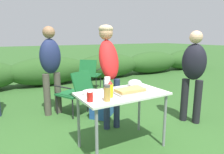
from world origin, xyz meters
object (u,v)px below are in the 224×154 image
at_px(plate_stack, 92,93).
at_px(mustard_bottle, 110,89).
at_px(standing_person_in_red_jacket, 109,62).
at_px(standing_person_in_gray_fleece, 51,63).
at_px(spice_jar, 107,93).
at_px(folding_table, 122,99).
at_px(food_tray, 130,91).
at_px(standing_person_in_olive_jacket, 193,69).
at_px(ketchup_bottle, 90,96).
at_px(mixing_bowl, 135,83).
at_px(cooler_box, 102,107).
at_px(camp_chair_green_behind_table, 90,73).
at_px(camp_chair_near_hedge, 76,90).
at_px(paper_cup_stack, 107,84).

relative_size(plate_stack, mustard_bottle, 1.15).
height_order(standing_person_in_red_jacket, standing_person_in_gray_fleece, standing_person_in_red_jacket).
distance_m(spice_jar, standing_person_in_gray_fleece, 1.81).
xyz_separation_m(folding_table, mustard_bottle, (-0.22, -0.08, 0.17)).
distance_m(food_tray, standing_person_in_olive_jacket, 1.37).
bearing_deg(ketchup_bottle, spice_jar, -24.35).
relative_size(mixing_bowl, standing_person_in_red_jacket, 0.12).
xyz_separation_m(standing_person_in_gray_fleece, cooler_box, (0.76, -0.54, -0.79)).
bearing_deg(plate_stack, ketchup_bottle, -118.85).
xyz_separation_m(food_tray, standing_person_in_red_jacket, (0.09, 0.72, 0.28)).
xyz_separation_m(folding_table, camp_chair_green_behind_table, (0.82, 2.87, -0.20)).
bearing_deg(standing_person_in_gray_fleece, ketchup_bottle, -99.03).
relative_size(plate_stack, spice_jar, 1.25).
height_order(ketchup_bottle, camp_chair_near_hedge, ketchup_bottle).
bearing_deg(food_tray, mixing_bowl, 43.59).
bearing_deg(food_tray, standing_person_in_red_jacket, 82.62).
height_order(paper_cup_stack, standing_person_in_red_jacket, standing_person_in_red_jacket).
height_order(spice_jar, camp_chair_near_hedge, spice_jar).
distance_m(ketchup_bottle, cooler_box, 1.54).
distance_m(food_tray, paper_cup_stack, 0.32).
bearing_deg(camp_chair_green_behind_table, standing_person_in_olive_jacket, -34.39).
xyz_separation_m(mixing_bowl, spice_jar, (-0.65, -0.37, 0.04)).
height_order(folding_table, ketchup_bottle, ketchup_bottle).
bearing_deg(standing_person_in_gray_fleece, mixing_bowl, -69.26).
height_order(mixing_bowl, ketchup_bottle, ketchup_bottle).
distance_m(plate_stack, standing_person_in_olive_jacket, 1.81).
distance_m(folding_table, cooler_box, 1.21).
height_order(folding_table, plate_stack, plate_stack).
xyz_separation_m(folding_table, paper_cup_stack, (-0.10, 0.20, 0.17)).
bearing_deg(food_tray, standing_person_in_olive_jacket, 6.10).
distance_m(paper_cup_stack, standing_person_in_olive_jacket, 1.55).
height_order(standing_person_in_olive_jacket, camp_chair_near_hedge, standing_person_in_olive_jacket).
relative_size(food_tray, plate_stack, 1.80).
bearing_deg(mustard_bottle, standing_person_in_red_jacket, 62.10).
bearing_deg(paper_cup_stack, plate_stack, -161.28).
relative_size(folding_table, standing_person_in_red_jacket, 0.68).
relative_size(standing_person_in_red_jacket, standing_person_in_gray_fleece, 1.00).
distance_m(standing_person_in_gray_fleece, cooler_box, 1.22).
relative_size(spice_jar, cooler_box, 0.32).
distance_m(food_tray, spice_jar, 0.43).
distance_m(mixing_bowl, standing_person_in_gray_fleece, 1.66).
xyz_separation_m(standing_person_in_olive_jacket, camp_chair_near_hedge, (-1.57, 1.26, -0.44)).
relative_size(standing_person_in_red_jacket, cooler_box, 2.83).
bearing_deg(mustard_bottle, spice_jar, -132.87).
height_order(standing_person_in_red_jacket, cooler_box, standing_person_in_red_jacket).
relative_size(mustard_bottle, camp_chair_green_behind_table, 0.24).
bearing_deg(mustard_bottle, camp_chair_green_behind_table, 70.68).
bearing_deg(standing_person_in_gray_fleece, spice_jar, -93.64).
relative_size(standing_person_in_olive_jacket, cooler_box, 2.68).
relative_size(folding_table, mustard_bottle, 5.54).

